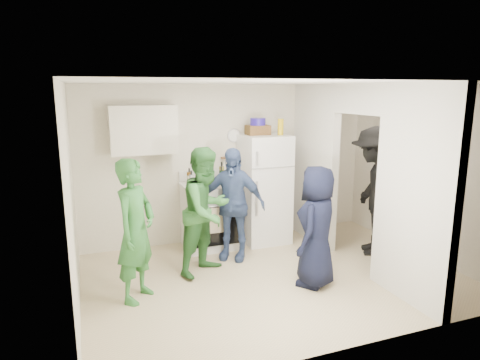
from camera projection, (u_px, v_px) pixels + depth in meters
name	position (u px, v px, depth m)	size (l,w,h in m)	color
floor	(274.00, 277.00, 5.64)	(4.80, 4.80, 0.00)	#C8B78D
wall_back	(231.00, 163.00, 6.93)	(4.80, 4.80, 0.00)	silver
wall_front	(357.00, 223.00, 3.82)	(4.80, 4.80, 0.00)	silver
wall_left	(71.00, 201.00, 4.55)	(3.40, 3.40, 0.00)	silver
wall_right	(425.00, 172.00, 6.20)	(3.40, 3.40, 0.00)	silver
ceiling	(277.00, 83.00, 5.12)	(4.80, 4.80, 0.00)	white
partition_pier_back	(314.00, 164.00, 6.80)	(0.12, 1.20, 2.50)	silver
partition_pier_front	(415.00, 196.00, 4.78)	(0.12, 1.20, 2.50)	silver
partition_header	(360.00, 99.00, 5.57)	(0.12, 1.00, 0.40)	silver
stove	(210.00, 216.00, 6.63)	(0.84, 0.70, 1.00)	white
upper_cabinet	(143.00, 130.00, 6.16)	(0.95, 0.34, 0.70)	silver
fridge	(264.00, 189.00, 6.84)	(0.71, 0.69, 1.73)	white
wicker_basket	(258.00, 130.00, 6.65)	(0.35, 0.25, 0.15)	brown
blue_bowl	(258.00, 122.00, 6.63)	(0.24, 0.24, 0.11)	#251595
yellow_cup_stack_top	(281.00, 127.00, 6.61)	(0.09, 0.09, 0.25)	gold
wall_clock	(234.00, 135.00, 6.84)	(0.22, 0.22, 0.03)	white
spice_shelf	(232.00, 157.00, 6.87)	(0.35, 0.08, 0.03)	olive
nook_window	(417.00, 143.00, 6.30)	(0.03, 0.70, 0.80)	black
nook_window_frame	(416.00, 143.00, 6.29)	(0.04, 0.76, 0.86)	white
nook_valance	(416.00, 119.00, 6.21)	(0.04, 0.82, 0.18)	white
yellow_cup_stack_stove	(206.00, 179.00, 6.26)	(0.09, 0.09, 0.25)	gold
red_cup	(228.00, 182.00, 6.41)	(0.09, 0.09, 0.12)	red
person_green_left	(136.00, 231.00, 4.89)	(0.61, 0.40, 1.67)	#327D3E
person_green_center	(207.00, 211.00, 5.63)	(0.83, 0.64, 1.70)	#377433
person_denim	(232.00, 204.00, 6.11)	(0.95, 0.40, 1.63)	#3C5884
person_navy	(317.00, 227.00, 5.28)	(0.74, 0.48, 1.52)	black
person_nook	(373.00, 191.00, 6.30)	(1.23, 0.71, 1.90)	black
bottle_a	(189.00, 176.00, 6.53)	(0.07, 0.07, 0.25)	brown
bottle_b	(199.00, 177.00, 6.35)	(0.07, 0.07, 0.30)	#1A4D19
bottle_c	(201.00, 173.00, 6.58)	(0.07, 0.07, 0.31)	#A5B0B3
bottle_d	(212.00, 175.00, 6.45)	(0.07, 0.07, 0.29)	#612211
bottle_e	(212.00, 171.00, 6.69)	(0.07, 0.07, 0.32)	silver
bottle_f	(221.00, 175.00, 6.57)	(0.07, 0.07, 0.26)	#13361C
bottle_g	(222.00, 171.00, 6.72)	(0.08, 0.08, 0.31)	olive
bottle_h	(192.00, 179.00, 6.27)	(0.07, 0.07, 0.26)	gray
bottle_i	(212.00, 175.00, 6.60)	(0.07, 0.07, 0.25)	#58350F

